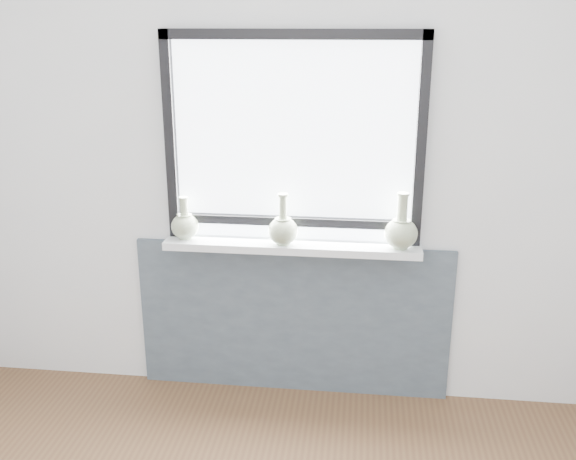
# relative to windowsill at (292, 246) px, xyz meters

# --- Properties ---
(back_wall) EXTENTS (3.60, 0.02, 2.60)m
(back_wall) POSITION_rel_windowsill_xyz_m (0.00, 0.10, 0.42)
(back_wall) COLOR silver
(back_wall) RESTS_ON ground
(apron_panel) EXTENTS (1.70, 0.03, 0.86)m
(apron_panel) POSITION_rel_windowsill_xyz_m (0.00, 0.07, -0.45)
(apron_panel) COLOR #4B5765
(apron_panel) RESTS_ON ground
(windowsill) EXTENTS (1.32, 0.18, 0.04)m
(windowsill) POSITION_rel_windowsill_xyz_m (0.00, 0.00, 0.00)
(windowsill) COLOR white
(windowsill) RESTS_ON apron_panel
(window) EXTENTS (1.30, 0.06, 1.05)m
(window) POSITION_rel_windowsill_xyz_m (0.00, 0.06, 0.56)
(window) COLOR black
(window) RESTS_ON windowsill
(vase_a) EXTENTS (0.14, 0.14, 0.22)m
(vase_a) POSITION_rel_windowsill_xyz_m (-0.56, 0.00, 0.09)
(vase_a) COLOR #A5B590
(vase_a) RESTS_ON windowsill
(vase_b) EXTENTS (0.15, 0.15, 0.27)m
(vase_b) POSITION_rel_windowsill_xyz_m (-0.04, -0.03, 0.10)
(vase_b) COLOR #A5B590
(vase_b) RESTS_ON windowsill
(vase_c) EXTENTS (0.17, 0.17, 0.29)m
(vase_c) POSITION_rel_windowsill_xyz_m (0.55, -0.02, 0.11)
(vase_c) COLOR #A5B590
(vase_c) RESTS_ON windowsill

